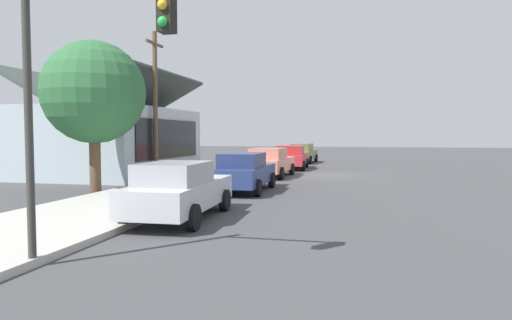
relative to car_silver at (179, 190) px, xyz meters
name	(u,v)px	position (x,y,z in m)	size (l,w,h in m)	color
ground_plane	(325,175)	(14.57, -2.83, -0.81)	(120.00, 120.00, 0.00)	#424244
sidewalk_curb	(231,172)	(14.57, 2.77, -0.73)	(60.00, 4.20, 0.16)	#B2AFA8
car_silver	(179,190)	(0.00, 0.00, 0.00)	(4.77, 2.07, 1.59)	silver
car_navy	(244,172)	(6.29, -0.19, 0.00)	(4.73, 1.98, 1.59)	navy
car_coral	(270,162)	(12.80, 0.06, 0.00)	(4.81, 2.21, 1.59)	#EA8C75
car_cherry	(291,157)	(18.65, -0.21, 0.00)	(4.94, 2.26, 1.59)	red
car_olive	(303,153)	(25.39, -0.12, 0.00)	(4.86, 2.14, 1.59)	olive
storefront_building	(112,140)	(12.01, 9.16, 1.23)	(10.48, 7.38, 5.80)	#ADBCC6
shade_tree	(94,93)	(4.61, 5.54, 3.17)	(4.06, 4.06, 6.04)	brown
traffic_light_main	(81,65)	(-4.79, -0.29, 2.68)	(0.37, 2.79, 5.20)	#383833
utility_pole_wooden	(155,103)	(9.77, 5.37, 3.11)	(1.80, 0.24, 7.50)	brown
fire_hydrant_red	(215,177)	(7.26, 1.37, -0.32)	(0.22, 0.22, 0.71)	red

